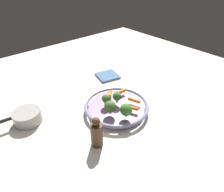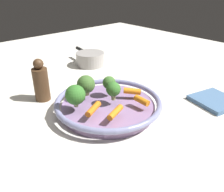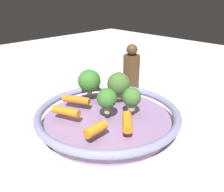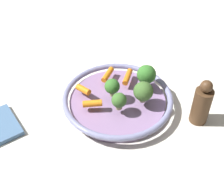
% 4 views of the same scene
% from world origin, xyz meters
% --- Properties ---
extents(ground_plane, '(2.19, 2.19, 0.00)m').
position_xyz_m(ground_plane, '(0.00, 0.00, 0.00)').
color(ground_plane, silver).
extents(serving_bowl, '(0.33, 0.33, 0.04)m').
position_xyz_m(serving_bowl, '(0.00, 0.00, 0.02)').
color(serving_bowl, '#8E709E').
rests_on(serving_bowl, ground_plane).
extents(baby_carrot_back, '(0.05, 0.02, 0.02)m').
position_xyz_m(baby_carrot_back, '(0.09, 0.06, 0.05)').
color(baby_carrot_back, orange).
rests_on(baby_carrot_back, serving_bowl).
extents(baby_carrot_right, '(0.05, 0.07, 0.02)m').
position_xyz_m(baby_carrot_right, '(0.03, -0.08, 0.05)').
color(baby_carrot_right, orange).
rests_on(baby_carrot_right, serving_bowl).
extents(baby_carrot_near_rim, '(0.04, 0.07, 0.02)m').
position_xyz_m(baby_carrot_near_rim, '(0.08, -0.05, 0.05)').
color(baby_carrot_near_rim, orange).
rests_on(baby_carrot_near_rim, serving_bowl).
extents(baby_carrot_left, '(0.05, 0.05, 0.02)m').
position_xyz_m(baby_carrot_left, '(0.02, 0.08, 0.05)').
color(baby_carrot_left, orange).
rests_on(baby_carrot_left, serving_bowl).
extents(broccoli_floret_large, '(0.04, 0.04, 0.05)m').
position_xyz_m(broccoli_floret_large, '(-0.04, 0.04, 0.07)').
color(broccoli_floret_large, tan).
rests_on(broccoli_floret_large, serving_bowl).
extents(broccoli_floret_edge, '(0.06, 0.06, 0.07)m').
position_xyz_m(broccoli_floret_edge, '(-0.07, -0.03, 0.08)').
color(broccoli_floret_edge, tan).
rests_on(broccoli_floret_edge, serving_bowl).
extents(broccoli_floret_mid, '(0.06, 0.06, 0.07)m').
position_xyz_m(broccoli_floret_mid, '(-0.03, -0.10, 0.08)').
color(broccoli_floret_mid, '#99A766').
rests_on(broccoli_floret_mid, serving_bowl).
extents(broccoli_floret_small, '(0.04, 0.04, 0.06)m').
position_xyz_m(broccoli_floret_small, '(0.01, 0.01, 0.08)').
color(broccoli_floret_small, '#9BA666').
rests_on(broccoli_floret_small, serving_bowl).
extents(pepper_mill, '(0.05, 0.05, 0.15)m').
position_xyz_m(pepper_mill, '(-0.21, -0.11, 0.06)').
color(pepper_mill, '#4C331E').
rests_on(pepper_mill, ground_plane).
extents(saucepan, '(0.20, 0.13, 0.06)m').
position_xyz_m(saucepan, '(-0.38, 0.22, 0.03)').
color(saucepan, '#9E9993').
rests_on(saucepan, ground_plane).
extents(dish_towel, '(0.16, 0.16, 0.01)m').
position_xyz_m(dish_towel, '(0.20, 0.31, 0.01)').
color(dish_towel, '#4C7099').
rests_on(dish_towel, ground_plane).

